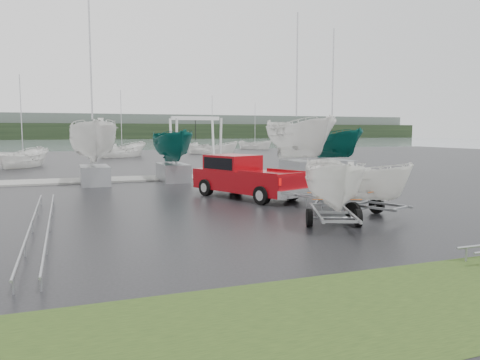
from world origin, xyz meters
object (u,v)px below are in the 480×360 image
Objects in this scene: pickup_truck at (243,175)px; trailer_hitched at (362,149)px; trailer_parked at (334,142)px; boat_hoist at (196,138)px.

trailer_hitched is at bearing -90.00° from pickup_truck.
trailer_parked is 17.38m from boat_hoist.
trailer_hitched is at bearing 56.12° from trailer_parked.
boat_hoist is at bearing 65.79° from pickup_truck.
pickup_truck is 6.67m from trailer_hitched.
trailer_hitched is 0.89× the size of trailer_parked.
boat_hoist is (0.41, 10.02, 1.63)m from pickup_truck.
trailer_parked is (-2.02, -1.32, 0.29)m from trailer_hitched.
boat_hoist is (-2.01, 16.06, 0.17)m from trailer_hitched.
pickup_truck is 1.53× the size of boat_hoist.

